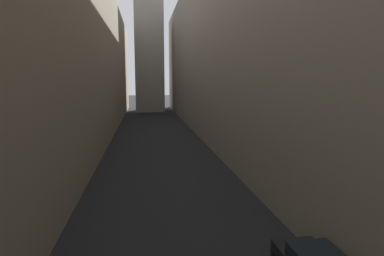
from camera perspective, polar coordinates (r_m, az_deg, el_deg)
name	(u,v)px	position (r m, az deg, el deg)	size (l,w,h in m)	color
ground_plane	(159,149)	(35.42, -5.80, -3.66)	(264.00, 264.00, 0.00)	black
building_block_left	(27,54)	(38.58, -26.62, 11.33)	(15.46, 108.00, 19.86)	gray
building_block_right	(262,44)	(39.20, 12.04, 13.99)	(12.84, 108.00, 22.65)	gray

